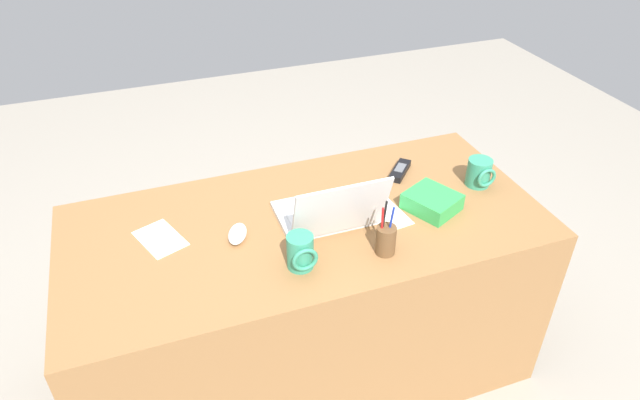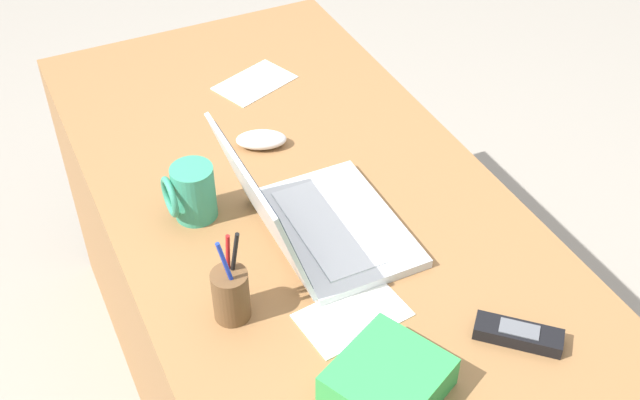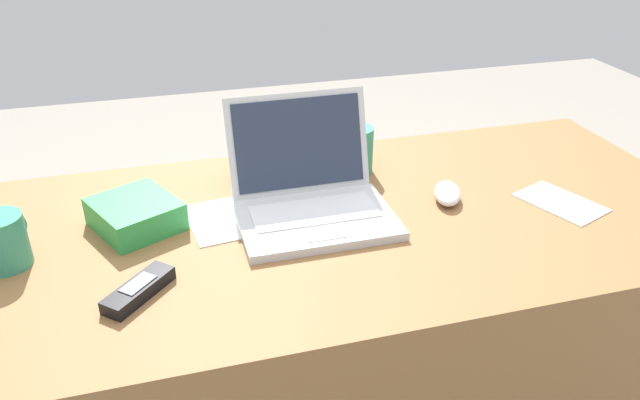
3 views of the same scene
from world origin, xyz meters
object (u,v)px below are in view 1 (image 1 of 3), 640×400
at_px(pen_holder, 386,239).
at_px(cordless_phone, 400,171).
at_px(laptop, 330,211).
at_px(snack_bag, 432,202).
at_px(computer_mouse, 237,234).
at_px(coffee_mug_tall, 479,173).
at_px(coffee_mug_white, 301,252).

bearing_deg(pen_holder, cordless_phone, -122.17).
xyz_separation_m(laptop, cordless_phone, (-0.35, -0.19, -0.03)).
distance_m(laptop, cordless_phone, 0.40).
bearing_deg(snack_bag, computer_mouse, -5.81).
bearing_deg(coffee_mug_tall, cordless_phone, -35.52).
distance_m(cordless_phone, pen_holder, 0.46).
height_order(computer_mouse, pen_holder, pen_holder).
bearing_deg(snack_bag, laptop, -6.86).
distance_m(laptop, pen_holder, 0.22).
relative_size(laptop, cordless_phone, 2.38).
bearing_deg(coffee_mug_white, coffee_mug_tall, -164.43).
height_order(coffee_mug_white, coffee_mug_tall, coffee_mug_white).
relative_size(pen_holder, snack_bag, 1.11).
xyz_separation_m(coffee_mug_white, cordless_phone, (-0.51, -0.37, -0.04)).
relative_size(computer_mouse, pen_holder, 0.59).
xyz_separation_m(laptop, coffee_mug_tall, (-0.58, -0.03, 0.00)).
relative_size(laptop, pen_holder, 1.76).
bearing_deg(coffee_mug_tall, pen_holder, 25.73).
bearing_deg(pen_holder, coffee_mug_white, -5.13).
xyz_separation_m(laptop, snack_bag, (-0.35, 0.04, -0.02)).
height_order(pen_holder, snack_bag, pen_holder).
bearing_deg(computer_mouse, cordless_phone, -142.61).
distance_m(coffee_mug_tall, snack_bag, 0.24).
relative_size(laptop, coffee_mug_tall, 3.12).
bearing_deg(coffee_mug_white, cordless_phone, -144.09).
height_order(coffee_mug_tall, snack_bag, coffee_mug_tall).
bearing_deg(cordless_phone, laptop, 29.01).
height_order(laptop, snack_bag, laptop).
bearing_deg(pen_holder, computer_mouse, -28.37).
bearing_deg(cordless_phone, pen_holder, 57.83).
height_order(computer_mouse, cordless_phone, computer_mouse).
relative_size(computer_mouse, coffee_mug_tall, 1.04).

